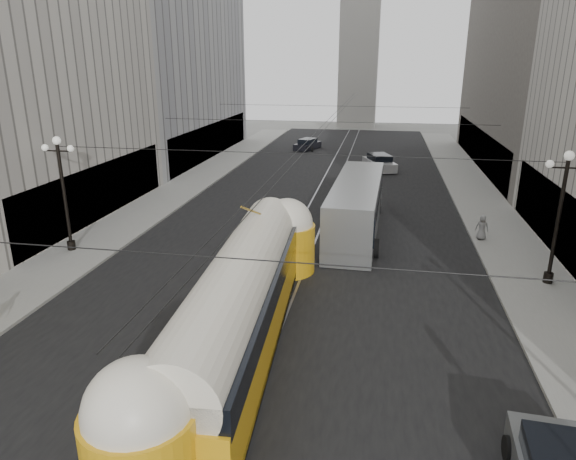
% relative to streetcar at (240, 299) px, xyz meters
% --- Properties ---
extents(road, '(20.00, 85.00, 0.02)m').
position_rel_streetcar_xyz_m(road, '(0.50, 22.40, -1.90)').
color(road, black).
rests_on(road, ground).
extents(sidewalk_left, '(4.00, 72.00, 0.15)m').
position_rel_streetcar_xyz_m(sidewalk_left, '(-11.50, 25.90, -1.82)').
color(sidewalk_left, gray).
rests_on(sidewalk_left, ground).
extents(sidewalk_right, '(4.00, 72.00, 0.15)m').
position_rel_streetcar_xyz_m(sidewalk_right, '(12.50, 25.90, -1.82)').
color(sidewalk_right, gray).
rests_on(sidewalk_right, ground).
extents(rail_left, '(0.12, 85.00, 0.04)m').
position_rel_streetcar_xyz_m(rail_left, '(-0.25, 22.40, -1.90)').
color(rail_left, gray).
rests_on(rail_left, ground).
extents(rail_right, '(0.12, 85.00, 0.04)m').
position_rel_streetcar_xyz_m(rail_right, '(1.25, 22.40, -1.90)').
color(rail_right, gray).
rests_on(rail_right, ground).
extents(building_left_far, '(12.60, 28.60, 28.60)m').
position_rel_streetcar_xyz_m(building_left_far, '(-19.49, 37.90, 12.41)').
color(building_left_far, '#999999').
rests_on(building_left_far, ground).
extents(distant_tower, '(6.00, 6.00, 31.36)m').
position_rel_streetcar_xyz_m(distant_tower, '(0.50, 69.90, 13.07)').
color(distant_tower, '#B2AFA8').
rests_on(distant_tower, ground).
extents(lamppost_left_mid, '(1.86, 0.44, 6.37)m').
position_rel_streetcar_xyz_m(lamppost_left_mid, '(-12.10, 7.90, 1.85)').
color(lamppost_left_mid, black).
rests_on(lamppost_left_mid, sidewalk_left).
extents(lamppost_right_mid, '(1.86, 0.44, 6.37)m').
position_rel_streetcar_xyz_m(lamppost_right_mid, '(13.10, 7.90, 1.85)').
color(lamppost_right_mid, black).
rests_on(lamppost_right_mid, sidewalk_right).
extents(catenary, '(25.00, 72.00, 0.23)m').
position_rel_streetcar_xyz_m(catenary, '(0.62, 21.39, 3.99)').
color(catenary, black).
rests_on(catenary, ground).
extents(streetcar, '(3.63, 17.67, 3.88)m').
position_rel_streetcar_xyz_m(streetcar, '(0.00, 0.00, 0.00)').
color(streetcar, gold).
rests_on(streetcar, ground).
extents(city_bus, '(3.06, 12.99, 3.28)m').
position_rel_streetcar_xyz_m(city_bus, '(3.52, 14.43, -0.10)').
color(city_bus, gray).
rests_on(city_bus, ground).
extents(sedan_white_far, '(3.55, 5.29, 1.55)m').
position_rel_streetcar_xyz_m(sedan_white_far, '(4.71, 34.41, -1.19)').
color(sedan_white_far, silver).
rests_on(sedan_white_far, ground).
extents(sedan_dark_far, '(3.03, 4.56, 1.34)m').
position_rel_streetcar_xyz_m(sedan_dark_far, '(-4.05, 45.15, -1.29)').
color(sedan_dark_far, black).
rests_on(sedan_dark_far, ground).
extents(pedestrian_sidewalk_right, '(0.80, 0.56, 1.51)m').
position_rel_streetcar_xyz_m(pedestrian_sidewalk_right, '(11.00, 13.89, -0.99)').
color(pedestrian_sidewalk_right, gray).
rests_on(pedestrian_sidewalk_right, sidewalk_right).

